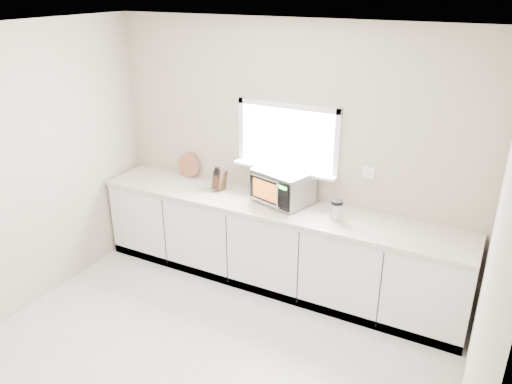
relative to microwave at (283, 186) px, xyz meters
The scene contains 7 objects.
back_wall 0.34m from the microwave, 101.89° to the left, with size 4.00×0.17×2.70m.
cabinets 0.67m from the microwave, 116.56° to the right, with size 3.92×0.60×0.88m, color silver.
countertop 0.23m from the microwave, 114.19° to the right, with size 3.92×0.64×0.04m, color beige.
microwave is the anchor object (origin of this frame).
knife_block 0.74m from the microwave, behind, with size 0.09×0.20×0.28m.
cutting_board 1.26m from the microwave, behind, with size 0.28×0.28×0.02m, color #9C593C.
coffee_grinder 0.63m from the microwave, 11.10° to the right, with size 0.12×0.12×0.20m.
Camera 1 is at (1.96, -2.46, 3.02)m, focal length 35.00 mm.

